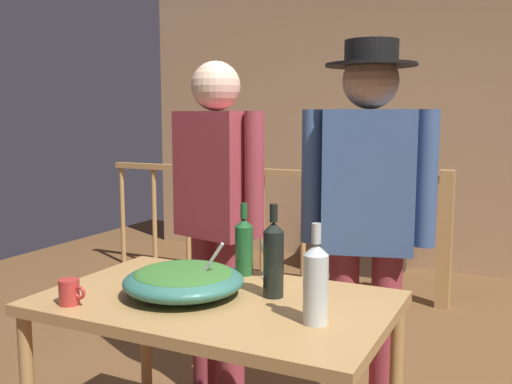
{
  "coord_description": "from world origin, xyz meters",
  "views": [
    {
      "loc": [
        0.72,
        -2.42,
        1.43
      ],
      "look_at": [
        -0.28,
        -0.37,
        1.12
      ],
      "focal_mm": 40.38,
      "sensor_mm": 36.0,
      "label": 1
    }
  ],
  "objects_px": {
    "wine_glass": "(271,249)",
    "wine_bottle_green": "(244,245)",
    "stair_railing": "(308,215)",
    "wine_bottle_clear": "(316,282)",
    "salad_bowl": "(184,279)",
    "serving_table": "(216,320)",
    "mug_red": "(70,292)",
    "person_standing_right": "(367,207)",
    "tv_console": "(353,248)",
    "flat_screen_tv": "(353,203)",
    "person_standing_left": "(217,206)",
    "wine_bottle_dark": "(273,258)"
  },
  "relations": [
    {
      "from": "wine_bottle_dark",
      "to": "mug_red",
      "type": "relative_size",
      "value": 3.18
    },
    {
      "from": "flat_screen_tv",
      "to": "mug_red",
      "type": "distance_m",
      "value": 3.63
    },
    {
      "from": "wine_bottle_clear",
      "to": "person_standing_left",
      "type": "xyz_separation_m",
      "value": [
        -0.78,
        0.74,
        0.08
      ]
    },
    {
      "from": "salad_bowl",
      "to": "wine_bottle_clear",
      "type": "bearing_deg",
      "value": -6.61
    },
    {
      "from": "mug_red",
      "to": "person_standing_right",
      "type": "relative_size",
      "value": 0.06
    },
    {
      "from": "wine_bottle_clear",
      "to": "mug_red",
      "type": "bearing_deg",
      "value": -166.53
    },
    {
      "from": "tv_console",
      "to": "salad_bowl",
      "type": "distance_m",
      "value": 3.47
    },
    {
      "from": "stair_railing",
      "to": "wine_bottle_clear",
      "type": "distance_m",
      "value": 2.93
    },
    {
      "from": "serving_table",
      "to": "person_standing_left",
      "type": "distance_m",
      "value": 0.81
    },
    {
      "from": "wine_bottle_green",
      "to": "wine_bottle_clear",
      "type": "distance_m",
      "value": 0.61
    },
    {
      "from": "salad_bowl",
      "to": "flat_screen_tv",
      "type": "bearing_deg",
      "value": 95.95
    },
    {
      "from": "wine_bottle_clear",
      "to": "person_standing_left",
      "type": "height_order",
      "value": "person_standing_left"
    },
    {
      "from": "flat_screen_tv",
      "to": "person_standing_left",
      "type": "relative_size",
      "value": 0.27
    },
    {
      "from": "stair_railing",
      "to": "flat_screen_tv",
      "type": "distance_m",
      "value": 0.73
    },
    {
      "from": "tv_console",
      "to": "salad_bowl",
      "type": "bearing_deg",
      "value": -84.11
    },
    {
      "from": "flat_screen_tv",
      "to": "serving_table",
      "type": "distance_m",
      "value": 3.37
    },
    {
      "from": "wine_bottle_dark",
      "to": "person_standing_right",
      "type": "relative_size",
      "value": 0.2
    },
    {
      "from": "tv_console",
      "to": "wine_bottle_green",
      "type": "relative_size",
      "value": 3.03
    },
    {
      "from": "stair_railing",
      "to": "salad_bowl",
      "type": "relative_size",
      "value": 7.04
    },
    {
      "from": "flat_screen_tv",
      "to": "tv_console",
      "type": "bearing_deg",
      "value": 90.0
    },
    {
      "from": "salad_bowl",
      "to": "person_standing_right",
      "type": "bearing_deg",
      "value": 54.47
    },
    {
      "from": "wine_glass",
      "to": "wine_bottle_green",
      "type": "distance_m",
      "value": 0.12
    },
    {
      "from": "flat_screen_tv",
      "to": "person_standing_left",
      "type": "height_order",
      "value": "person_standing_left"
    },
    {
      "from": "tv_console",
      "to": "wine_bottle_green",
      "type": "distance_m",
      "value": 3.16
    },
    {
      "from": "flat_screen_tv",
      "to": "person_standing_left",
      "type": "bearing_deg",
      "value": -87.88
    },
    {
      "from": "salad_bowl",
      "to": "serving_table",
      "type": "bearing_deg",
      "value": 13.3
    },
    {
      "from": "mug_red",
      "to": "person_standing_left",
      "type": "xyz_separation_m",
      "value": [
        0.05,
        0.94,
        0.17
      ]
    },
    {
      "from": "tv_console",
      "to": "person_standing_right",
      "type": "xyz_separation_m",
      "value": [
        0.84,
        -2.71,
        0.83
      ]
    },
    {
      "from": "serving_table",
      "to": "mug_red",
      "type": "height_order",
      "value": "mug_red"
    },
    {
      "from": "serving_table",
      "to": "stair_railing",
      "type": "bearing_deg",
      "value": 103.75
    },
    {
      "from": "serving_table",
      "to": "mug_red",
      "type": "relative_size",
      "value": 11.6
    },
    {
      "from": "mug_red",
      "to": "salad_bowl",
      "type": "bearing_deg",
      "value": 41.05
    },
    {
      "from": "stair_railing",
      "to": "person_standing_right",
      "type": "xyz_separation_m",
      "value": [
        1.01,
        -1.97,
        0.42
      ]
    },
    {
      "from": "wine_glass",
      "to": "flat_screen_tv",
      "type": "bearing_deg",
      "value": 100.16
    },
    {
      "from": "flat_screen_tv",
      "to": "person_standing_right",
      "type": "height_order",
      "value": "person_standing_right"
    },
    {
      "from": "wine_bottle_dark",
      "to": "person_standing_right",
      "type": "height_order",
      "value": "person_standing_right"
    },
    {
      "from": "stair_railing",
      "to": "mug_red",
      "type": "bearing_deg",
      "value": -85.52
    },
    {
      "from": "flat_screen_tv",
      "to": "wine_glass",
      "type": "height_order",
      "value": "wine_glass"
    },
    {
      "from": "tv_console",
      "to": "person_standing_right",
      "type": "bearing_deg",
      "value": -72.82
    },
    {
      "from": "wine_bottle_green",
      "to": "wine_bottle_dark",
      "type": "relative_size",
      "value": 0.88
    },
    {
      "from": "mug_red",
      "to": "wine_glass",
      "type": "bearing_deg",
      "value": 50.82
    },
    {
      "from": "salad_bowl",
      "to": "wine_bottle_green",
      "type": "bearing_deg",
      "value": 78.12
    },
    {
      "from": "stair_railing",
      "to": "salad_bowl",
      "type": "xyz_separation_m",
      "value": [
        0.52,
        -2.66,
        0.22
      ]
    },
    {
      "from": "wine_bottle_clear",
      "to": "wine_bottle_dark",
      "type": "height_order",
      "value": "wine_bottle_dark"
    },
    {
      "from": "tv_console",
      "to": "flat_screen_tv",
      "type": "height_order",
      "value": "flat_screen_tv"
    },
    {
      "from": "stair_railing",
      "to": "flat_screen_tv",
      "type": "xyz_separation_m",
      "value": [
        0.17,
        0.71,
        0.01
      ]
    },
    {
      "from": "stair_railing",
      "to": "salad_bowl",
      "type": "distance_m",
      "value": 2.72
    },
    {
      "from": "wine_bottle_clear",
      "to": "person_standing_right",
      "type": "distance_m",
      "value": 0.76
    },
    {
      "from": "mug_red",
      "to": "person_standing_left",
      "type": "distance_m",
      "value": 0.96
    },
    {
      "from": "flat_screen_tv",
      "to": "wine_glass",
      "type": "relative_size",
      "value": 2.63
    }
  ]
}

